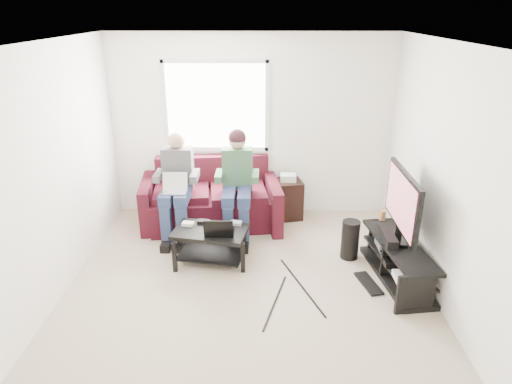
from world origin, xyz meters
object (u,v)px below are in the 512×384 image
sofa (211,201)px  tv (402,203)px  coffee_table (210,238)px  tv_stand (398,263)px  subwoofer (350,240)px  end_table (288,198)px

sofa → tv: size_ratio=1.86×
coffee_table → tv: size_ratio=0.85×
sofa → tv_stand: (2.27, -1.43, -0.13)m
coffee_table → tv_stand: size_ratio=0.68×
coffee_table → tv: bearing=-6.2°
tv → subwoofer: tv is taller
coffee_table → end_table: (0.99, 1.29, -0.01)m
sofa → end_table: sofa is taller
subwoofer → end_table: (-0.71, 1.17, 0.05)m
tv → subwoofer: (-0.46, 0.36, -0.65)m
tv_stand → coffee_table: bearing=171.2°
tv → end_table: size_ratio=1.64×
tv_stand → end_table: end_table is taller
tv → tv_stand: bearing=-88.5°
subwoofer → tv: bearing=-38.1°
tv_stand → tv: 0.71m
subwoofer → tv_stand: bearing=-44.9°
sofa → subwoofer: (1.81, -0.97, -0.09)m
sofa → coffee_table: bearing=-84.2°
tv → subwoofer: size_ratio=2.23×
tv_stand → tv: tv is taller
subwoofer → end_table: end_table is taller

